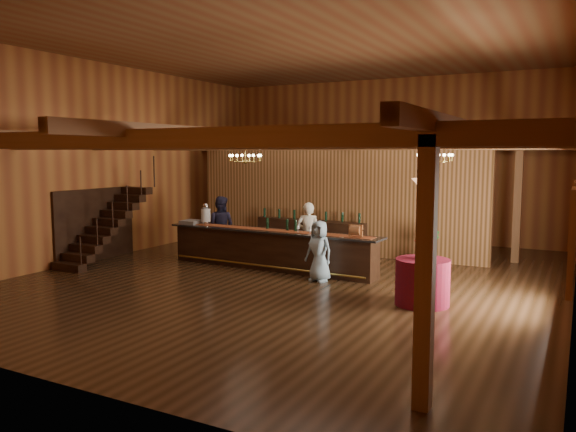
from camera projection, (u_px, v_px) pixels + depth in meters
The scene contains 30 objects.
floor at pixel (295, 277), 13.53m from camera, with size 14.00×14.00×0.00m, color #3F2918.
ceiling at pixel (295, 43), 12.91m from camera, with size 14.00×14.00×0.00m, color brown.
wall_back at pixel (387, 160), 19.37m from camera, with size 12.00×0.10×5.50m, color #AA652D.
wall_front at pixel (42, 172), 7.06m from camera, with size 12.00×0.10×5.50m, color #AA652D.
wall_left at pixel (108, 161), 16.00m from camera, with size 0.10×14.00×5.50m, color #AA652D.
beam_grid at pixel (304, 142), 13.61m from camera, with size 11.90×13.90×0.39m.
support_posts at pixel (285, 214), 12.91m from camera, with size 9.20×10.20×3.20m.
partition_wall at pixel (333, 202), 16.66m from camera, with size 9.00×0.18×3.10m, color #925C36.
window_right_front at pixel (573, 241), 9.19m from camera, with size 0.12×1.05×1.75m, color white.
window_right_back at pixel (575, 224), 11.48m from camera, with size 0.12×1.05×1.75m, color white.
staircase at pixel (105, 226), 15.29m from camera, with size 1.00×2.80×2.00m.
backroom_boxes at pixel (363, 228), 18.44m from camera, with size 4.10×0.60×1.10m.
tasting_bar at pixel (271, 249), 14.51m from camera, with size 6.09×1.05×1.02m.
beverage_dispenser at pixel (206, 214), 15.55m from camera, with size 0.26×0.26×0.60m.
glass_rack_tray at pixel (191, 222), 15.71m from camera, with size 0.50×0.50×0.10m, color gray.
raffle_drum at pixel (356, 230), 13.18m from camera, with size 0.34×0.24×0.30m.
bar_bottle_0 at pixel (267, 223), 14.62m from camera, with size 0.07×0.07×0.30m, color black.
bar_bottle_1 at pixel (287, 225), 14.32m from camera, with size 0.07×0.07×0.30m, color black.
bar_bottle_2 at pixel (296, 226), 14.19m from camera, with size 0.07×0.07×0.30m, color black.
backbar_shelf at pixel (310, 236), 16.81m from camera, with size 3.54×0.55×0.99m, color black.
round_table at pixel (422, 282), 11.06m from camera, with size 1.06×1.06×0.92m, color maroon.
chandelier_left at pixel (245, 158), 13.74m from camera, with size 0.80×0.80×0.48m.
chandelier_right at pixel (435, 157), 12.72m from camera, with size 0.80×0.80×0.47m.
pendant_lamp at pixel (425, 184), 10.84m from camera, with size 0.52×0.52×0.90m.
bartender at pixel (308, 235), 14.70m from camera, with size 0.62×0.41×1.71m, color white.
staff_second at pixel (220, 226), 16.24m from camera, with size 0.85×0.66×1.75m, color #23213A.
guest at pixel (319, 251), 13.07m from camera, with size 0.70×0.45×1.43m, color #92B6CD.
floor_plant at pixel (427, 246), 14.67m from camera, with size 0.61×0.49×1.11m, color #275A22.
table_flowers at pixel (426, 247), 11.01m from camera, with size 0.43×0.37×0.48m, color #B12315.
table_vase at pixel (427, 254), 10.84m from camera, with size 0.14×0.14×0.27m, color gold.
Camera 1 is at (6.05, -11.82, 3.00)m, focal length 35.00 mm.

